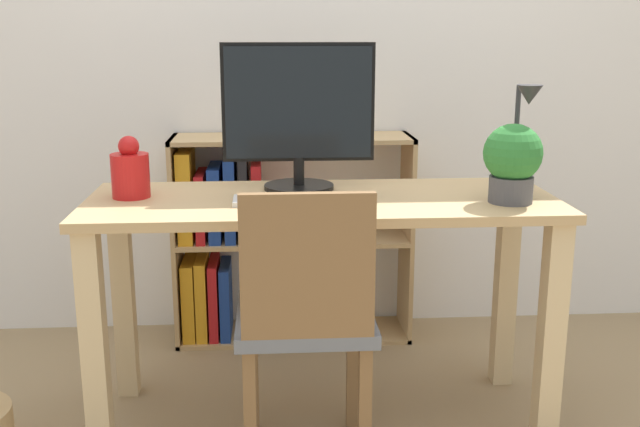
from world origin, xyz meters
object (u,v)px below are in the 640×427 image
object	(u,v)px
monitor	(298,111)
vase	(130,172)
keyboard	(289,200)
chair	(306,316)
desk_lamp	(522,129)
potted_plant	(512,161)
bookshelf	(246,238)

from	to	relation	value
monitor	vase	world-z (taller)	monitor
monitor	keyboard	world-z (taller)	monitor
chair	vase	bearing A→B (deg)	141.18
desk_lamp	keyboard	bearing A→B (deg)	-175.70
monitor	desk_lamp	bearing A→B (deg)	-11.52
keyboard	desk_lamp	xyz separation A→B (m)	(0.74, 0.06, 0.21)
monitor	potted_plant	distance (m)	0.70
monitor	desk_lamp	size ratio (longest dim) A/B	1.41
vase	desk_lamp	size ratio (longest dim) A/B	0.55
keyboard	vase	bearing A→B (deg)	167.52
vase	keyboard	bearing A→B (deg)	-12.48
chair	bookshelf	bearing A→B (deg)	94.92
vase	potted_plant	size ratio (longest dim) A/B	0.81
potted_plant	chair	distance (m)	0.79
potted_plant	chair	xyz separation A→B (m)	(-0.64, -0.19, -0.41)
bookshelf	keyboard	bearing A→B (deg)	-78.35
monitor	bookshelf	distance (m)	0.85
vase	potted_plant	xyz separation A→B (m)	(1.18, -0.15, 0.05)
monitor	desk_lamp	world-z (taller)	monitor
keyboard	vase	distance (m)	0.51
potted_plant	bookshelf	bearing A→B (deg)	135.74
monitor	vase	bearing A→B (deg)	-170.63
desk_lamp	bookshelf	xyz separation A→B (m)	(-0.90, 0.73, -0.55)
potted_plant	bookshelf	distance (m)	1.26
potted_plant	bookshelf	world-z (taller)	potted_plant
desk_lamp	bookshelf	size ratio (longest dim) A/B	0.36
monitor	chair	world-z (taller)	monitor
vase	bookshelf	distance (m)	0.86
monitor	desk_lamp	xyz separation A→B (m)	(0.70, -0.14, -0.04)
desk_lamp	chair	world-z (taller)	desk_lamp
potted_plant	bookshelf	size ratio (longest dim) A/B	0.25
bookshelf	desk_lamp	bearing A→B (deg)	-38.87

